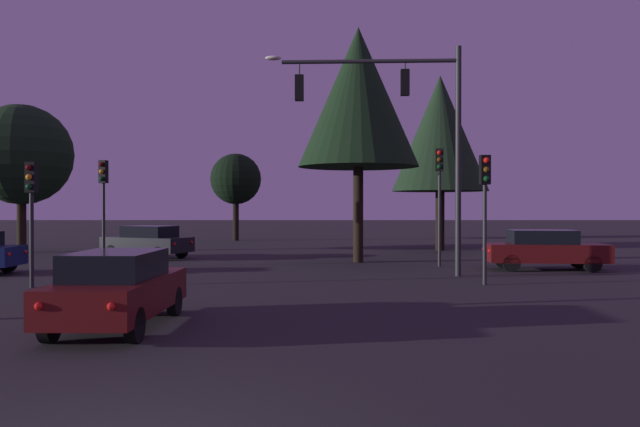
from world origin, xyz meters
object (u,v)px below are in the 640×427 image
(car_nearside_lane, at_px, (118,288))
(tree_behind_sign, at_px, (440,134))
(traffic_light_median, at_px, (485,193))
(traffic_light_far_side, at_px, (440,184))
(tree_left_far, at_px, (358,98))
(traffic_light_corner_right, at_px, (31,198))
(traffic_signal_mast_arm, at_px, (406,118))
(car_far_lane, at_px, (148,241))
(traffic_light_corner_left, at_px, (103,191))
(car_crossing_right, at_px, (545,249))
(tree_right_cluster, at_px, (236,179))
(tree_center_horizon, at_px, (21,155))

(car_nearside_lane, distance_m, tree_behind_sign, 24.85)
(traffic_light_median, height_order, traffic_light_far_side, traffic_light_far_side)
(traffic_light_median, height_order, tree_left_far, tree_left_far)
(traffic_light_corner_right, bearing_deg, traffic_signal_mast_arm, 15.24)
(car_far_lane, bearing_deg, traffic_light_corner_left, -97.46)
(traffic_light_corner_right, height_order, traffic_light_median, traffic_light_median)
(traffic_light_far_side, relative_size, car_far_lane, 1.06)
(car_nearside_lane, distance_m, tree_left_far, 16.82)
(car_crossing_right, bearing_deg, tree_left_far, 154.08)
(car_nearside_lane, bearing_deg, tree_right_cluster, 93.71)
(traffic_light_median, bearing_deg, traffic_light_far_side, 92.67)
(tree_behind_sign, bearing_deg, car_far_lane, -160.05)
(traffic_signal_mast_arm, distance_m, car_far_lane, 13.96)
(traffic_light_corner_right, relative_size, car_far_lane, 0.83)
(traffic_light_corner_right, height_order, tree_left_far, tree_left_far)
(tree_behind_sign, bearing_deg, car_nearside_lane, -115.96)
(car_far_lane, xyz_separation_m, tree_center_horizon, (-7.75, 3.86, 4.35))
(traffic_light_corner_left, xyz_separation_m, car_nearside_lane, (4.60, -12.19, -2.21))
(car_far_lane, relative_size, tree_center_horizon, 0.57)
(car_crossing_right, relative_size, tree_behind_sign, 0.47)
(traffic_light_median, bearing_deg, traffic_signal_mast_arm, 130.37)
(car_crossing_right, bearing_deg, traffic_light_median, -127.96)
(car_crossing_right, bearing_deg, tree_right_cluster, 125.16)
(car_crossing_right, height_order, tree_right_cluster, tree_right_cluster)
(traffic_light_corner_left, distance_m, tree_behind_sign, 18.28)
(traffic_light_median, distance_m, tree_center_horizon, 24.96)
(traffic_signal_mast_arm, distance_m, car_nearside_lane, 12.43)
(traffic_light_corner_right, bearing_deg, tree_center_horizon, 116.92)
(traffic_light_corner_left, height_order, tree_behind_sign, tree_behind_sign)
(traffic_signal_mast_arm, height_order, tree_right_cluster, traffic_signal_mast_arm)
(traffic_light_corner_left, distance_m, car_nearside_lane, 13.21)
(traffic_light_far_side, distance_m, tree_behind_sign, 9.93)
(traffic_light_median, relative_size, car_crossing_right, 0.87)
(traffic_light_corner_left, relative_size, traffic_light_median, 1.06)
(traffic_light_corner_left, height_order, car_far_lane, traffic_light_corner_left)
(car_nearside_lane, bearing_deg, car_crossing_right, 41.81)
(tree_left_far, relative_size, tree_right_cluster, 1.63)
(car_nearside_lane, xyz_separation_m, car_crossing_right, (12.50, 11.18, 0.00))
(car_far_lane, distance_m, tree_left_far, 11.72)
(traffic_signal_mast_arm, distance_m, tree_behind_sign, 13.12)
(traffic_signal_mast_arm, xyz_separation_m, traffic_light_corner_left, (-11.54, 2.99, -2.47))
(traffic_signal_mast_arm, distance_m, tree_left_far, 5.74)
(tree_behind_sign, bearing_deg, tree_right_cluster, 141.39)
(tree_left_far, bearing_deg, car_nearside_lane, -111.19)
(car_far_lane, relative_size, tree_behind_sign, 0.46)
(traffic_signal_mast_arm, height_order, tree_center_horizon, traffic_signal_mast_arm)
(traffic_signal_mast_arm, relative_size, traffic_light_median, 1.99)
(traffic_signal_mast_arm, xyz_separation_m, tree_behind_sign, (3.66, 12.56, 0.97))
(traffic_signal_mast_arm, bearing_deg, traffic_light_far_side, 61.17)
(tree_left_far, bearing_deg, car_far_lane, 168.79)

